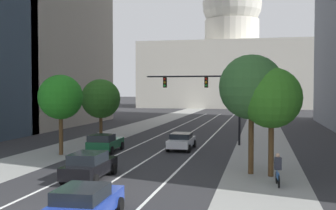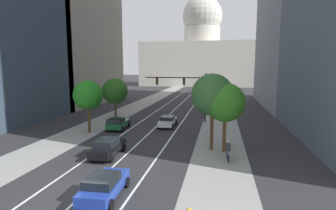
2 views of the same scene
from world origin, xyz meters
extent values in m
plane|color=#2B2B2D|center=(0.00, 40.00, 0.00)|extent=(400.00, 400.00, 0.00)
cube|color=gray|center=(-8.12, 35.00, 0.01)|extent=(4.74, 130.00, 0.01)
cube|color=gray|center=(8.12, 35.00, 0.01)|extent=(4.74, 130.00, 0.01)
cube|color=white|center=(-2.87, 25.00, 0.01)|extent=(0.16, 90.00, 0.01)
cube|color=white|center=(0.00, 25.00, 0.01)|extent=(0.16, 90.00, 0.01)
cube|color=white|center=(2.87, 25.00, 0.01)|extent=(0.16, 90.00, 0.01)
cube|color=#9E9384|center=(-23.99, 39.35, 15.59)|extent=(15.25, 25.58, 31.19)
cube|color=beige|center=(0.00, 102.03, 8.76)|extent=(48.28, 22.87, 17.51)
cylinder|color=beige|center=(0.00, 102.03, 20.71)|extent=(14.79, 14.79, 6.39)
sphere|color=beige|center=(0.00, 102.03, 28.36)|extent=(16.20, 16.20, 16.20)
cube|color=silver|center=(1.44, 19.79, 0.63)|extent=(1.82, 4.41, 0.61)
cube|color=black|center=(1.44, 19.73, 1.16)|extent=(1.65, 2.12, 0.45)
cylinder|color=black|center=(0.54, 21.27, 0.32)|extent=(0.23, 0.64, 0.64)
cylinder|color=black|center=(2.30, 21.30, 0.32)|extent=(0.23, 0.64, 0.64)
cylinder|color=black|center=(0.58, 18.29, 0.32)|extent=(0.23, 0.64, 0.64)
cylinder|color=black|center=(2.34, 18.31, 0.32)|extent=(0.23, 0.64, 0.64)
cube|color=black|center=(-1.44, 7.34, 0.66)|extent=(1.88, 4.56, 0.68)
cube|color=black|center=(-1.43, 7.05, 1.28)|extent=(1.69, 2.26, 0.54)
cylinder|color=black|center=(-2.36, 8.85, 0.32)|extent=(0.24, 0.65, 0.64)
cylinder|color=black|center=(-0.59, 8.89, 0.32)|extent=(0.24, 0.65, 0.64)
cylinder|color=black|center=(-2.29, 5.78, 0.32)|extent=(0.24, 0.65, 0.64)
cylinder|color=black|center=(-0.51, 5.82, 0.32)|extent=(0.24, 0.65, 0.64)
cube|color=#1E389E|center=(1.44, 0.18, 0.65)|extent=(1.96, 4.43, 0.66)
cube|color=black|center=(1.45, -0.21, 1.22)|extent=(1.73, 2.15, 0.49)
cylinder|color=black|center=(0.48, 1.63, 0.32)|extent=(0.25, 0.65, 0.64)
cylinder|color=black|center=(2.27, 1.70, 0.32)|extent=(0.25, 0.65, 0.64)
cylinder|color=black|center=(0.61, -1.33, 0.32)|extent=(0.25, 0.65, 0.64)
cylinder|color=black|center=(2.39, -1.26, 0.32)|extent=(0.25, 0.65, 0.64)
cube|color=#14512D|center=(-4.31, 17.24, 0.66)|extent=(2.09, 4.22, 0.68)
cube|color=black|center=(-4.26, 16.23, 1.25)|extent=(1.83, 2.02, 0.50)
cylinder|color=black|center=(-5.33, 18.60, 0.32)|extent=(0.25, 0.65, 0.64)
cylinder|color=black|center=(-3.43, 18.69, 0.32)|extent=(0.25, 0.65, 0.64)
cylinder|color=black|center=(-5.19, 15.79, 0.32)|extent=(0.25, 0.65, 0.64)
cylinder|color=black|center=(-3.30, 15.88, 0.32)|extent=(0.25, 0.65, 0.64)
cylinder|color=black|center=(6.05, 23.42, 3.41)|extent=(0.20, 0.20, 6.83)
cylinder|color=black|center=(1.76, 23.42, 6.22)|extent=(8.58, 0.14, 0.14)
cube|color=black|center=(3.05, 23.42, 5.67)|extent=(0.32, 0.28, 0.96)
sphere|color=red|center=(3.05, 23.27, 5.97)|extent=(0.20, 0.20, 0.20)
sphere|color=orange|center=(3.05, 23.27, 5.67)|extent=(0.20, 0.20, 0.20)
sphere|color=green|center=(3.05, 23.27, 5.37)|extent=(0.20, 0.20, 0.20)
cube|color=black|center=(-0.81, 23.42, 5.67)|extent=(0.32, 0.28, 0.96)
sphere|color=red|center=(-0.81, 23.27, 5.97)|extent=(0.20, 0.20, 0.20)
sphere|color=orange|center=(-0.81, 23.27, 5.67)|extent=(0.20, 0.20, 0.20)
sphere|color=green|center=(-0.81, 23.27, 5.37)|extent=(0.20, 0.20, 0.20)
cylinder|color=black|center=(8.83, 7.50, 0.33)|extent=(0.10, 0.66, 0.66)
cylinder|color=black|center=(8.75, 8.54, 0.33)|extent=(0.10, 0.66, 0.66)
cube|color=#1959B2|center=(8.79, 8.02, 0.55)|extent=(0.13, 1.00, 0.36)
cube|color=#262833|center=(8.79, 7.97, 1.18)|extent=(0.38, 0.31, 0.64)
sphere|color=tan|center=(8.79, 8.04, 1.61)|extent=(0.22, 0.22, 0.22)
cylinder|color=#51381E|center=(-7.46, 24.14, 1.38)|extent=(0.32, 0.32, 2.77)
sphere|color=#295E1D|center=(-7.46, 24.14, 4.12)|extent=(3.85, 3.85, 3.85)
cylinder|color=#51381E|center=(7.35, 10.83, 1.92)|extent=(0.32, 0.32, 3.84)
sphere|color=#305E2C|center=(7.35, 10.83, 5.19)|extent=(3.87, 3.87, 3.87)
cylinder|color=#51381E|center=(8.49, 10.37, 1.67)|extent=(0.32, 0.32, 3.34)
sphere|color=#2E6D1D|center=(8.49, 10.37, 4.57)|extent=(3.52, 3.52, 3.52)
cylinder|color=#51381E|center=(-7.06, 14.95, 1.63)|extent=(0.32, 0.32, 3.26)
sphere|color=#22781C|center=(-7.06, 14.95, 4.46)|extent=(3.42, 3.42, 3.42)
camera|label=1|loc=(7.87, -14.38, 5.09)|focal=44.60mm
camera|label=2|loc=(8.02, -14.11, 7.70)|focal=29.02mm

